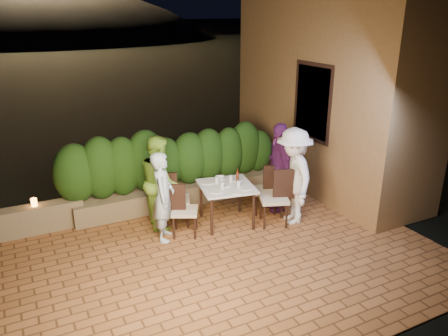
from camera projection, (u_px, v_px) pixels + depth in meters
ground at (221, 260)px, 6.93m from camera, size 400.00×400.00×0.00m
terrace_floor at (208, 249)px, 7.37m from camera, size 7.00×6.00×0.15m
building_wall at (330, 71)px, 9.29m from camera, size 1.60×5.00×5.00m
window_pane at (313, 102)px, 8.71m from camera, size 0.08×1.00×1.40m
window_frame at (313, 102)px, 8.70m from camera, size 0.06×1.15×1.55m
planter at (179, 194)px, 8.87m from camera, size 4.20×0.55×0.40m
hedge at (178, 159)px, 8.62m from camera, size 4.00×0.70×1.10m
parapet at (18, 222)px, 7.58m from camera, size 2.20×0.30×0.50m
hill at (38, 71)px, 59.47m from camera, size 52.00×40.00×22.00m
dining_table at (226, 204)px, 7.99m from camera, size 1.09×1.09×0.75m
plate_nw at (216, 191)px, 7.59m from camera, size 0.24×0.24×0.01m
plate_sw at (208, 182)px, 7.98m from camera, size 0.23×0.23×0.01m
plate_ne at (245, 188)px, 7.72m from camera, size 0.23×0.23×0.01m
plate_se at (237, 179)px, 8.12m from camera, size 0.24×0.24×0.01m
plate_centre at (224, 185)px, 7.86m from camera, size 0.25×0.25×0.01m
plate_front at (236, 192)px, 7.56m from camera, size 0.21×0.21×0.01m
glass_nw at (222, 185)px, 7.70m from camera, size 0.07×0.07×0.12m
glass_sw at (217, 180)px, 7.96m from camera, size 0.07×0.07×0.12m
glass_ne at (239, 184)px, 7.77m from camera, size 0.07×0.07×0.12m
glass_se at (231, 179)px, 8.01m from camera, size 0.07×0.07×0.12m
beer_bottle at (237, 176)px, 7.93m from camera, size 0.05×0.05×0.27m
bowl at (220, 178)px, 8.15m from camera, size 0.23×0.23×0.04m
chair_left_front at (185, 210)px, 7.54m from camera, size 0.59×0.59×0.95m
chair_left_back at (177, 199)px, 7.91m from camera, size 0.61×0.61×1.01m
chair_right_front at (274, 197)px, 7.90m from camera, size 0.64×0.64×1.06m
chair_right_back at (264, 189)px, 8.41m from camera, size 0.57×0.57×0.96m
diner_blue at (163, 197)px, 7.30m from camera, size 0.58×0.67×1.56m
diner_green at (160, 181)px, 7.81m from camera, size 0.74×0.90×1.68m
diner_white at (293, 176)px, 7.88m from camera, size 0.94×1.29×1.79m
diner_purple at (279, 167)px, 8.41m from camera, size 0.67×1.10×1.75m
parapet_lamp at (34, 202)px, 7.60m from camera, size 0.10×0.10×0.14m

